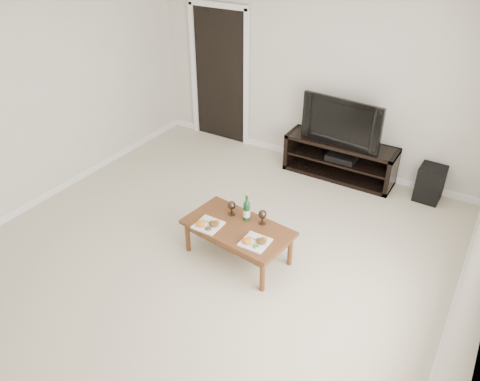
% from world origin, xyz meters
% --- Properties ---
extents(floor, '(5.50, 5.50, 0.00)m').
position_xyz_m(floor, '(0.00, 0.00, 0.00)').
color(floor, beige).
rests_on(floor, ground).
extents(back_wall, '(5.00, 0.04, 2.60)m').
position_xyz_m(back_wall, '(0.00, 2.77, 1.30)').
color(back_wall, beige).
rests_on(back_wall, ground).
extents(ceiling, '(5.00, 5.50, 0.04)m').
position_xyz_m(ceiling, '(0.00, 0.00, 2.62)').
color(ceiling, white).
rests_on(ceiling, back_wall).
extents(doorway, '(0.90, 0.02, 2.05)m').
position_xyz_m(doorway, '(-1.55, 2.73, 1.02)').
color(doorway, black).
rests_on(doorway, ground).
extents(media_console, '(1.54, 0.45, 0.55)m').
position_xyz_m(media_console, '(0.60, 2.50, 0.28)').
color(media_console, black).
rests_on(media_console, ground).
extents(television, '(1.13, 0.24, 0.65)m').
position_xyz_m(television, '(0.60, 2.50, 0.87)').
color(television, black).
rests_on(television, media_console).
extents(av_receiver, '(0.40, 0.31, 0.08)m').
position_xyz_m(av_receiver, '(0.63, 2.48, 0.33)').
color(av_receiver, black).
rests_on(av_receiver, media_console).
extents(subwoofer, '(0.33, 0.33, 0.48)m').
position_xyz_m(subwoofer, '(1.83, 2.54, 0.24)').
color(subwoofer, black).
rests_on(subwoofer, ground).
extents(coffee_table, '(1.22, 0.76, 0.42)m').
position_xyz_m(coffee_table, '(0.31, 0.23, 0.21)').
color(coffee_table, brown).
rests_on(coffee_table, ground).
extents(plate_left, '(0.27, 0.27, 0.07)m').
position_xyz_m(plate_left, '(0.03, 0.08, 0.45)').
color(plate_left, white).
rests_on(plate_left, coffee_table).
extents(plate_right, '(0.27, 0.27, 0.07)m').
position_xyz_m(plate_right, '(0.61, 0.08, 0.45)').
color(plate_right, white).
rests_on(plate_right, coffee_table).
extents(wine_bottle, '(0.07, 0.07, 0.35)m').
position_xyz_m(wine_bottle, '(0.32, 0.39, 0.59)').
color(wine_bottle, '#103C1B').
rests_on(wine_bottle, coffee_table).
extents(goblet_left, '(0.09, 0.09, 0.17)m').
position_xyz_m(goblet_left, '(0.13, 0.39, 0.51)').
color(goblet_left, '#36291D').
rests_on(goblet_left, coffee_table).
extents(goblet_right, '(0.09, 0.09, 0.17)m').
position_xyz_m(goblet_right, '(0.50, 0.41, 0.51)').
color(goblet_right, '#36291D').
rests_on(goblet_right, coffee_table).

